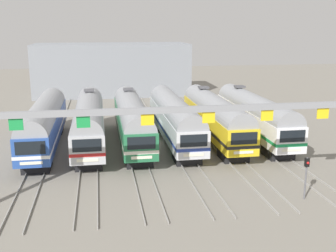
% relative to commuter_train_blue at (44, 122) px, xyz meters
% --- Properties ---
extents(ground_plane, '(160.00, 160.00, 0.00)m').
position_rel_commuter_train_blue_xyz_m(ground_plane, '(10.76, 0.01, -2.69)').
color(ground_plane, gray).
extents(track_bed, '(23.03, 70.00, 0.15)m').
position_rel_commuter_train_blue_xyz_m(track_bed, '(10.76, 17.01, -2.61)').
color(track_bed, gray).
rests_on(track_bed, ground).
extents(commuter_train_blue, '(2.88, 18.06, 4.77)m').
position_rel_commuter_train_blue_xyz_m(commuter_train_blue, '(0.00, 0.00, 0.00)').
color(commuter_train_blue, '#284C9E').
rests_on(commuter_train_blue, ground).
extents(commuter_train_stainless, '(2.88, 18.06, 5.05)m').
position_rel_commuter_train_blue_xyz_m(commuter_train_stainless, '(4.31, 0.00, 0.00)').
color(commuter_train_stainless, '#B2B5BA').
rests_on(commuter_train_stainless, ground).
extents(commuter_train_green, '(2.88, 18.06, 5.05)m').
position_rel_commuter_train_blue_xyz_m(commuter_train_green, '(8.61, 0.00, 0.00)').
color(commuter_train_green, '#236B42').
rests_on(commuter_train_green, ground).
extents(commuter_train_silver, '(2.88, 18.06, 4.77)m').
position_rel_commuter_train_blue_xyz_m(commuter_train_silver, '(12.92, 0.00, 0.00)').
color(commuter_train_silver, silver).
rests_on(commuter_train_silver, ground).
extents(commuter_train_yellow, '(2.88, 18.06, 5.05)m').
position_rel_commuter_train_blue_xyz_m(commuter_train_yellow, '(17.22, 0.00, 0.00)').
color(commuter_train_yellow, gold).
rests_on(commuter_train_yellow, ground).
extents(commuter_train_white, '(2.88, 18.06, 5.05)m').
position_rel_commuter_train_blue_xyz_m(commuter_train_white, '(21.53, 0.00, 0.00)').
color(commuter_train_white, white).
rests_on(commuter_train_white, ground).
extents(catenary_gantry, '(26.77, 0.44, 6.97)m').
position_rel_commuter_train_blue_xyz_m(catenary_gantry, '(10.76, -13.49, 2.69)').
color(catenary_gantry, gray).
rests_on(catenary_gantry, ground).
extents(yard_signal_mast, '(0.28, 0.35, 3.06)m').
position_rel_commuter_train_blue_xyz_m(yard_signal_mast, '(19.37, -15.74, -0.55)').
color(yard_signal_mast, '#59595E').
rests_on(yard_signal_mast, ground).
extents(maintenance_building, '(26.23, 10.00, 8.77)m').
position_rel_commuter_train_blue_xyz_m(maintenance_building, '(7.74, 32.55, 1.70)').
color(maintenance_building, gray).
rests_on(maintenance_building, ground).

